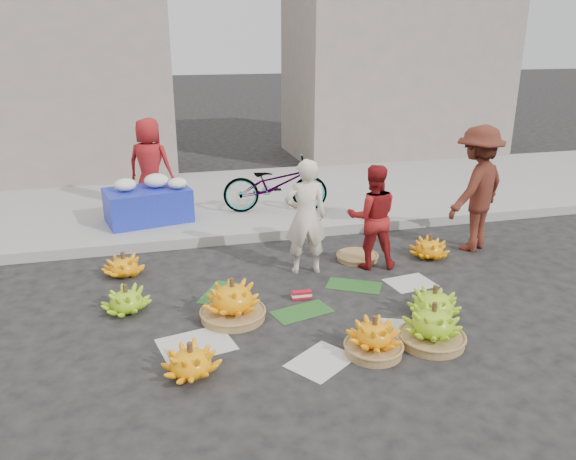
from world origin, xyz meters
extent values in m
plane|color=black|center=(0.00, 0.00, 0.00)|extent=(80.00, 80.00, 0.00)
cube|color=gray|center=(0.00, 2.20, 0.07)|extent=(40.00, 0.25, 0.15)
cube|color=gray|center=(0.00, 4.30, 0.06)|extent=(40.00, 4.00, 0.12)
cube|color=gray|center=(-4.00, 7.20, 2.00)|extent=(6.00, 3.00, 4.00)
cube|color=gray|center=(4.50, 7.70, 2.50)|extent=(5.00, 3.00, 5.00)
cylinder|color=olive|center=(-0.86, -0.15, 0.04)|extent=(0.69, 0.69, 0.09)
cylinder|color=#422D1A|center=(-0.86, -0.15, 0.41)|extent=(0.05, 0.05, 0.12)
cylinder|color=#422D1A|center=(-1.39, -1.12, 0.27)|extent=(0.05, 0.05, 0.12)
cylinder|color=olive|center=(0.33, -1.19, 0.04)|extent=(0.55, 0.55, 0.09)
cylinder|color=#422D1A|center=(0.33, -1.19, 0.34)|extent=(0.05, 0.05, 0.12)
cylinder|color=olive|center=(0.95, -1.16, 0.04)|extent=(0.64, 0.64, 0.09)
cylinder|color=#422D1A|center=(0.95, -1.16, 0.38)|extent=(0.05, 0.05, 0.12)
cylinder|color=#422D1A|center=(1.25, -0.65, 0.31)|extent=(0.05, 0.05, 0.12)
cylinder|color=#422D1A|center=(2.03, 0.92, 0.27)|extent=(0.05, 0.05, 0.12)
cylinder|color=#422D1A|center=(-1.96, 0.31, 0.26)|extent=(0.05, 0.05, 0.12)
cylinder|color=#422D1A|center=(-2.01, 1.32, 0.26)|extent=(0.05, 0.05, 0.12)
cylinder|color=olive|center=(1.05, 1.09, 0.03)|extent=(0.70, 0.70, 0.06)
cube|color=#B51321|center=(-0.02, 0.11, 0.05)|extent=(0.23, 0.08, 0.09)
imported|color=#F1DFCB|center=(0.25, 0.87, 0.74)|extent=(0.57, 0.41, 1.48)
imported|color=#A71A19|center=(1.13, 0.84, 0.68)|extent=(0.76, 0.64, 1.36)
imported|color=maroon|center=(2.77, 1.08, 0.88)|extent=(1.31, 1.13, 1.75)
cube|color=#1A25AC|center=(-1.65, 3.15, 0.38)|extent=(1.39, 1.03, 0.52)
ellipsoid|color=white|center=(-1.96, 3.10, 0.73)|extent=(0.33, 0.33, 0.18)
ellipsoid|color=white|center=(-1.49, 3.20, 0.74)|extent=(0.37, 0.37, 0.21)
ellipsoid|color=white|center=(-1.18, 3.04, 0.72)|extent=(0.29, 0.29, 0.16)
cylinder|color=slate|center=(-1.94, 3.07, 0.31)|extent=(0.34, 0.34, 0.38)
imported|color=#A71A19|center=(-1.56, 3.77, 0.88)|extent=(0.88, 0.75, 1.52)
imported|color=gray|center=(0.40, 3.17, 0.57)|extent=(0.85, 1.78, 0.90)
camera|label=1|loc=(-1.64, -5.52, 2.88)|focal=35.00mm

